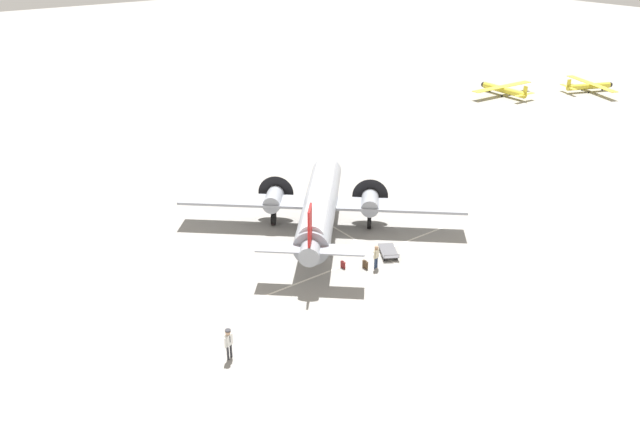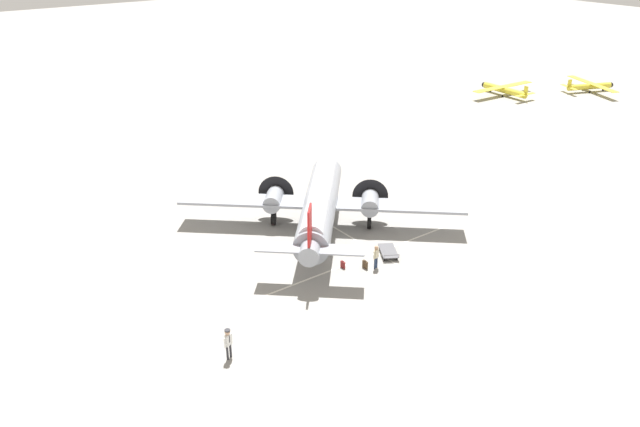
% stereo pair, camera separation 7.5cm
% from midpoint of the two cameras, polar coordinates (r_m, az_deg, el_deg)
% --- Properties ---
extents(ground_plane, '(300.00, 300.00, 0.00)m').
position_cam_midpoint_polar(ground_plane, '(48.11, -0.04, -1.72)').
color(ground_plane, gray).
extents(apron_line_eastwest, '(120.00, 0.16, 0.01)m').
position_cam_midpoint_polar(apron_line_eastwest, '(48.86, 1.26, -1.27)').
color(apron_line_eastwest, silver).
rests_on(apron_line_eastwest, ground_plane).
extents(apron_line_northsouth, '(0.16, 120.00, 0.01)m').
position_cam_midpoint_polar(apron_line_northsouth, '(44.61, 3.87, -4.11)').
color(apron_line_northsouth, silver).
rests_on(apron_line_northsouth, ground_plane).
extents(airliner_main, '(17.35, 18.07, 5.59)m').
position_cam_midpoint_polar(airliner_main, '(47.42, -0.00, 1.15)').
color(airliner_main, '#9399A3').
rests_on(airliner_main, ground_plane).
extents(crew_foreground, '(0.41, 0.60, 1.89)m').
position_cam_midpoint_polar(crew_foreground, '(34.88, -8.42, -11.42)').
color(crew_foreground, '#2D2D33').
rests_on(crew_foreground, ground_plane).
extents(passenger_boarding, '(0.31, 0.57, 1.75)m').
position_cam_midpoint_polar(passenger_boarding, '(42.98, 5.12, -3.76)').
color(passenger_boarding, navy).
rests_on(passenger_boarding, ground_plane).
extents(suitcase_near_door, '(0.45, 0.14, 0.60)m').
position_cam_midpoint_polar(suitcase_near_door, '(43.29, 4.11, -4.68)').
color(suitcase_near_door, '#47331E').
rests_on(suitcase_near_door, ground_plane).
extents(suitcase_upright_spare, '(0.39, 0.13, 0.53)m').
position_cam_midpoint_polar(suitcase_upright_spare, '(43.27, 2.06, -4.70)').
color(suitcase_upright_spare, maroon).
rests_on(suitcase_upright_spare, ground_plane).
extents(baggage_cart, '(2.50, 2.11, 0.56)m').
position_cam_midpoint_polar(baggage_cart, '(45.14, 6.23, -3.43)').
color(baggage_cart, '#56565B').
rests_on(baggage_cart, ground_plane).
extents(light_aircraft_distant, '(9.63, 7.44, 1.93)m').
position_cam_midpoint_polar(light_aircraft_distant, '(96.19, 23.44, 10.66)').
color(light_aircraft_distant, yellow).
rests_on(light_aircraft_distant, ground_plane).
extents(light_aircraft_taxiing, '(7.86, 10.62, 2.03)m').
position_cam_midpoint_polar(light_aircraft_taxiing, '(90.10, 16.35, 10.85)').
color(light_aircraft_taxiing, yellow).
rests_on(light_aircraft_taxiing, ground_plane).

